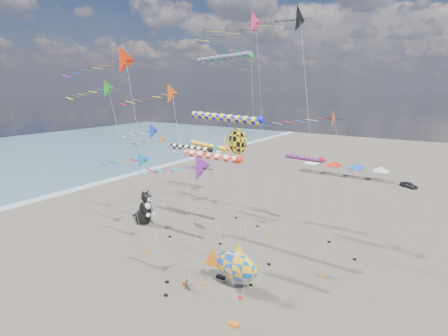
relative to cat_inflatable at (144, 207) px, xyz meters
name	(u,v)px	position (x,y,z in m)	size (l,w,h in m)	color
ground	(142,318)	(15.59, -15.50, -2.67)	(260.00, 260.00, 0.00)	brown
delta_kite_0	(320,121)	(23.39, 5.41, 13.15)	(12.92, 2.38, 17.31)	#D64818
delta_kite_1	(203,150)	(5.82, 6.73, 7.86)	(11.66, 2.09, 11.90)	#1CA5BB
delta_kite_2	(279,21)	(20.72, -0.51, 23.19)	(17.06, 2.88, 27.57)	black
delta_kite_3	(211,169)	(22.26, -14.39, 11.25)	(9.05, 2.00, 15.24)	#761C8A
delta_kite_4	(244,27)	(13.19, 5.73, 24.11)	(15.65, 2.87, 28.48)	#F1265F
delta_kite_5	(161,142)	(-0.48, 4.70, 8.90)	(10.00, 1.59, 12.81)	orange
delta_kite_6	(151,134)	(3.65, -1.54, 11.02)	(8.24, 2.23, 15.07)	#1D33DB
delta_kite_7	(107,91)	(1.93, -6.52, 16.46)	(12.00, 2.21, 20.55)	#1D8E1F
delta_kite_8	(129,162)	(8.95, -10.13, 9.43)	(9.74, 1.70, 13.36)	blue
delta_kite_9	(131,63)	(12.06, -11.95, 18.94)	(11.13, 2.53, 23.15)	red
delta_kite_10	(160,97)	(12.20, -8.57, 15.99)	(11.15, 2.18, 20.05)	#D64B10
windsock_0	(215,157)	(16.72, -5.91, 10.09)	(8.06, 0.73, 13.20)	red
windsock_1	(192,149)	(8.79, 0.36, 9.30)	(8.15, 0.78, 12.43)	black
windsock_2	(306,159)	(20.97, 8.52, 7.95)	(6.65, 0.69, 11.05)	red
windsock_3	(228,118)	(15.18, -1.05, 13.53)	(10.56, 0.86, 16.69)	#1217BC
windsock_4	(211,146)	(5.50, 9.18, 8.09)	(8.67, 0.77, 11.20)	orange
windsock_5	(226,58)	(9.04, 8.09, 20.80)	(10.25, 0.80, 23.97)	#1A9335
angelfish_kite	(236,142)	(17.62, -3.48, 11.34)	(3.74, 3.02, 15.44)	yellow
cat_inflatable	(144,207)	(0.00, 0.00, 0.00)	(3.95, 1.98, 5.34)	black
fish_inflatable	(236,266)	(20.18, -7.39, -0.02)	(6.16, 2.48, 4.99)	#1251B4
person_adult	(189,284)	(16.48, -10.11, -1.79)	(0.64, 0.42, 1.75)	gray
child_green	(187,284)	(16.05, -9.94, -2.12)	(0.53, 0.41, 1.09)	#1A7822
child_blue	(219,262)	(16.08, -4.36, -2.12)	(0.64, 0.27, 1.09)	#34289E
kite_bag_0	(187,284)	(15.67, -9.41, -2.52)	(0.90, 0.44, 0.30)	red
kite_bag_1	(233,325)	(22.78, -12.08, -2.52)	(0.90, 0.44, 0.30)	orange
kite_bag_2	(220,277)	(17.68, -6.42, -2.52)	(0.90, 0.44, 0.30)	black
tent_row	(345,163)	(17.09, 44.50, 0.48)	(19.20, 4.20, 3.80)	white
parked_car	(409,185)	(30.26, 42.50, -2.08)	(1.40, 3.48, 1.18)	#26262D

